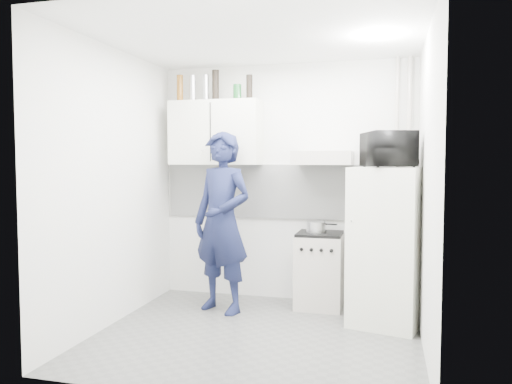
# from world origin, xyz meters

# --- Properties ---
(floor) EXTENTS (2.80, 2.80, 0.00)m
(floor) POSITION_xyz_m (0.00, 0.00, 0.00)
(floor) COLOR #595A57
(floor) RESTS_ON ground
(ceiling) EXTENTS (2.80, 2.80, 0.00)m
(ceiling) POSITION_xyz_m (0.00, 0.00, 2.60)
(ceiling) COLOR white
(ceiling) RESTS_ON wall_back
(wall_back) EXTENTS (2.80, 0.00, 2.80)m
(wall_back) POSITION_xyz_m (0.00, 1.25, 1.30)
(wall_back) COLOR silver
(wall_back) RESTS_ON floor
(wall_left) EXTENTS (0.00, 2.60, 2.60)m
(wall_left) POSITION_xyz_m (-1.40, 0.00, 1.30)
(wall_left) COLOR silver
(wall_left) RESTS_ON floor
(wall_right) EXTENTS (0.00, 2.60, 2.60)m
(wall_right) POSITION_xyz_m (1.40, 0.00, 1.30)
(wall_right) COLOR silver
(wall_right) RESTS_ON floor
(person) EXTENTS (0.78, 0.64, 1.84)m
(person) POSITION_xyz_m (-0.53, 0.62, 0.92)
(person) COLOR #14193A
(person) RESTS_ON floor
(stove) EXTENTS (0.48, 0.48, 0.76)m
(stove) POSITION_xyz_m (0.42, 1.00, 0.38)
(stove) COLOR #BAB1A6
(stove) RESTS_ON floor
(fridge) EXTENTS (0.74, 0.74, 1.48)m
(fridge) POSITION_xyz_m (1.10, 0.61, 0.74)
(fridge) COLOR white
(fridge) RESTS_ON floor
(stove_top) EXTENTS (0.46, 0.46, 0.03)m
(stove_top) POSITION_xyz_m (0.42, 1.00, 0.78)
(stove_top) COLOR black
(stove_top) RESTS_ON stove
(saucepan) EXTENTS (0.20, 0.20, 0.11)m
(saucepan) POSITION_xyz_m (0.38, 1.00, 0.85)
(saucepan) COLOR silver
(saucepan) RESTS_ON stove_top
(microwave) EXTENTS (0.68, 0.55, 0.33)m
(microwave) POSITION_xyz_m (1.10, 0.61, 1.64)
(microwave) COLOR black
(microwave) RESTS_ON fridge
(bottle_a) EXTENTS (0.07, 0.07, 0.30)m
(bottle_a) POSITION_xyz_m (-1.17, 1.07, 2.35)
(bottle_a) COLOR brown
(bottle_a) RESTS_ON upper_cabinet
(bottle_b) EXTENTS (0.08, 0.08, 0.29)m
(bottle_b) POSITION_xyz_m (-1.02, 1.07, 2.35)
(bottle_b) COLOR silver
(bottle_b) RESTS_ON upper_cabinet
(bottle_c) EXTENTS (0.07, 0.07, 0.29)m
(bottle_c) POSITION_xyz_m (-0.86, 1.07, 2.35)
(bottle_c) COLOR silver
(bottle_c) RESTS_ON upper_cabinet
(bottle_d) EXTENTS (0.08, 0.08, 0.34)m
(bottle_d) POSITION_xyz_m (-0.75, 1.07, 2.37)
(bottle_d) COLOR black
(bottle_d) RESTS_ON upper_cabinet
(canister_b) EXTENTS (0.09, 0.09, 0.17)m
(canister_b) POSITION_xyz_m (-0.50, 1.07, 2.29)
(canister_b) COLOR #144C1E
(canister_b) RESTS_ON upper_cabinet
(bottle_e) EXTENTS (0.07, 0.07, 0.27)m
(bottle_e) POSITION_xyz_m (-0.36, 1.07, 2.33)
(bottle_e) COLOR black
(bottle_e) RESTS_ON upper_cabinet
(upper_cabinet) EXTENTS (1.00, 0.35, 0.70)m
(upper_cabinet) POSITION_xyz_m (-0.75, 1.07, 1.85)
(upper_cabinet) COLOR white
(upper_cabinet) RESTS_ON wall_back
(range_hood) EXTENTS (0.60, 0.50, 0.14)m
(range_hood) POSITION_xyz_m (0.45, 1.00, 1.57)
(range_hood) COLOR #BAB1A6
(range_hood) RESTS_ON wall_back
(backsplash) EXTENTS (2.74, 0.03, 0.60)m
(backsplash) POSITION_xyz_m (0.00, 1.24, 1.20)
(backsplash) COLOR white
(backsplash) RESTS_ON wall_back
(pipe_a) EXTENTS (0.05, 0.05, 2.60)m
(pipe_a) POSITION_xyz_m (1.30, 1.17, 1.30)
(pipe_a) COLOR #BAB1A6
(pipe_a) RESTS_ON floor
(pipe_b) EXTENTS (0.04, 0.04, 2.60)m
(pipe_b) POSITION_xyz_m (1.18, 1.17, 1.30)
(pipe_b) COLOR #BAB1A6
(pipe_b) RESTS_ON floor
(ceiling_spot_fixture) EXTENTS (0.10, 0.10, 0.02)m
(ceiling_spot_fixture) POSITION_xyz_m (1.00, 0.20, 2.57)
(ceiling_spot_fixture) COLOR white
(ceiling_spot_fixture) RESTS_ON ceiling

